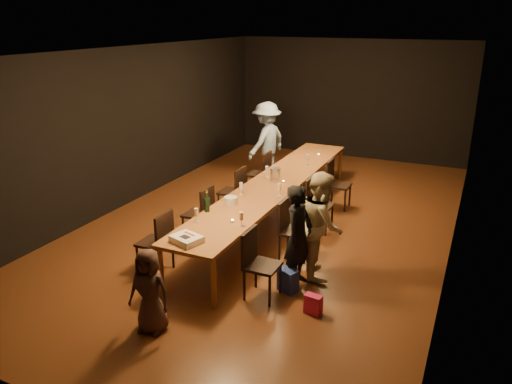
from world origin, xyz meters
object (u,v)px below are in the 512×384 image
at_px(chair_left_0, 154,242).
at_px(woman_birthday, 298,236).
at_px(child, 149,291).
at_px(plate_stack, 231,200).
at_px(table, 274,185).
at_px(woman_tan, 321,224).
at_px(chair_left_2, 231,191).
at_px(chair_right_0, 263,265).
at_px(chair_right_3, 339,185).
at_px(chair_right_2, 320,205).
at_px(ice_bucket, 275,173).
at_px(birthday_cake, 187,239).
at_px(chair_left_3, 258,174).
at_px(chair_left_1, 198,213).
at_px(man_blue, 267,141).
at_px(champagne_bottle, 207,201).
at_px(chair_right_1, 295,231).

relative_size(chair_left_0, woman_birthday, 0.65).
height_order(child, plate_stack, child).
height_order(table, woman_tan, woman_tan).
bearing_deg(chair_left_2, chair_right_0, -144.69).
xyz_separation_m(chair_left_0, chair_left_2, (0.00, 2.40, 0.00)).
bearing_deg(plate_stack, chair_right_0, -47.40).
relative_size(chair_right_3, child, 0.89).
relative_size(chair_right_2, woman_tan, 0.61).
bearing_deg(ice_bucket, child, -89.58).
height_order(birthday_cake, plate_stack, plate_stack).
distance_m(chair_left_3, child, 4.89).
bearing_deg(ice_bucket, chair_left_1, -119.07).
relative_size(woman_birthday, child, 1.38).
height_order(woman_tan, birthday_cake, woman_tan).
xyz_separation_m(woman_birthday, man_blue, (-2.30, 4.19, 0.15)).
relative_size(child, ice_bucket, 5.05).
height_order(chair_right_0, child, child).
bearing_deg(woman_birthday, woman_tan, -17.61).
xyz_separation_m(chair_right_0, woman_birthday, (0.30, 0.51, 0.25)).
height_order(table, plate_stack, plate_stack).
relative_size(chair_left_3, woman_birthday, 0.65).
distance_m(birthday_cake, plate_stack, 1.48).
relative_size(child, champagne_bottle, 3.07).
bearing_deg(champagne_bottle, man_blue, 100.95).
distance_m(chair_right_0, chair_right_1, 1.20).
bearing_deg(chair_right_1, birthday_cake, -31.39).
bearing_deg(woman_tan, chair_left_0, 89.26).
distance_m(chair_left_1, child, 2.56).
height_order(man_blue, birthday_cake, man_blue).
bearing_deg(chair_right_0, birthday_cake, -70.55).
bearing_deg(chair_right_0, woman_birthday, 149.58).
bearing_deg(woman_birthday, chair_left_3, 39.01).
xyz_separation_m(chair_right_0, chair_left_3, (-1.70, 3.60, 0.00)).
xyz_separation_m(chair_right_3, champagne_bottle, (-1.23, -2.88, 0.45)).
bearing_deg(ice_bucket, chair_right_1, -56.98).
relative_size(chair_left_1, child, 0.89).
xyz_separation_m(table, chair_left_1, (-0.85, -1.20, -0.24)).
bearing_deg(plate_stack, chair_left_1, 175.15).
distance_m(woman_tan, ice_bucket, 2.19).
relative_size(chair_right_0, chair_right_2, 1.00).
bearing_deg(chair_left_0, chair_left_1, 0.00).
bearing_deg(birthday_cake, ice_bucket, 107.06).
height_order(chair_right_0, man_blue, man_blue).
bearing_deg(chair_left_3, ice_bucket, -141.63).
xyz_separation_m(chair_right_1, chair_left_2, (-1.70, 1.20, 0.00)).
relative_size(woman_birthday, woman_tan, 0.94).
distance_m(chair_left_3, birthday_cake, 4.02).
bearing_deg(birthday_cake, chair_left_1, 134.01).
relative_size(chair_right_0, chair_left_1, 1.00).
relative_size(chair_right_3, woman_tan, 0.61).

